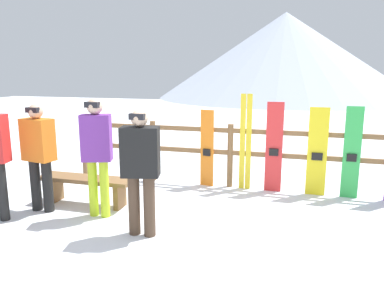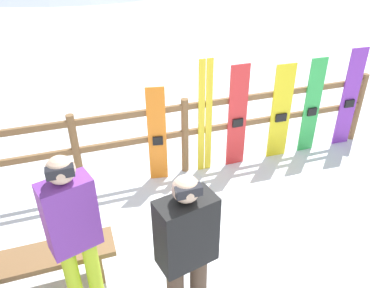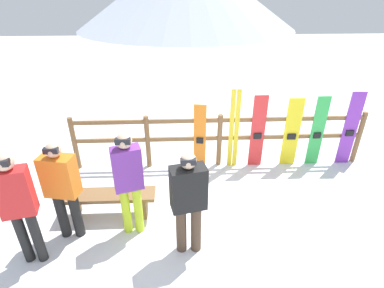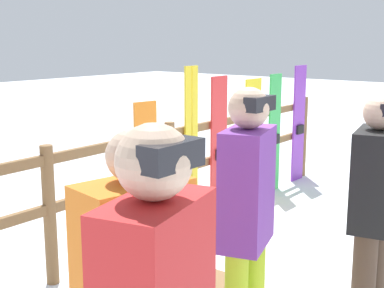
# 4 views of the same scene
# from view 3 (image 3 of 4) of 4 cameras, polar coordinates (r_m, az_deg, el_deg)

# --- Properties ---
(ground_plane) EXTENTS (40.00, 40.00, 0.00)m
(ground_plane) POSITION_cam_3_polar(r_m,az_deg,el_deg) (4.81, 8.10, -16.52)
(ground_plane) COLOR white
(fence) EXTENTS (5.88, 0.10, 1.12)m
(fence) POSITION_cam_3_polar(r_m,az_deg,el_deg) (6.03, 5.29, 1.63)
(fence) COLOR brown
(fence) RESTS_ON ground
(bench) EXTENTS (1.47, 0.36, 0.43)m
(bench) POSITION_cam_3_polar(r_m,az_deg,el_deg) (5.04, -15.51, -10.05)
(bench) COLOR brown
(bench) RESTS_ON ground
(person_black) EXTENTS (0.50, 0.34, 1.58)m
(person_black) POSITION_cam_3_polar(r_m,az_deg,el_deg) (3.94, -0.68, -10.32)
(person_black) COLOR #4C3828
(person_black) RESTS_ON ground
(person_purple) EXTENTS (0.44, 0.33, 1.67)m
(person_purple) POSITION_cam_3_polar(r_m,az_deg,el_deg) (4.28, -12.05, -6.27)
(person_purple) COLOR #B7D826
(person_purple) RESTS_ON ground
(person_red) EXTENTS (0.43, 0.30, 1.69)m
(person_red) POSITION_cam_3_polar(r_m,az_deg,el_deg) (4.31, -30.26, -9.55)
(person_red) COLOR black
(person_red) RESTS_ON ground
(person_orange) EXTENTS (0.49, 0.33, 1.57)m
(person_orange) POSITION_cam_3_polar(r_m,az_deg,el_deg) (4.54, -23.53, -7.30)
(person_orange) COLOR black
(person_orange) RESTS_ON ground
(snowboard_orange) EXTENTS (0.24, 0.09, 1.36)m
(snowboard_orange) POSITION_cam_3_polar(r_m,az_deg,el_deg) (5.94, 1.50, 1.33)
(snowboard_orange) COLOR orange
(snowboard_orange) RESTS_ON ground
(ski_pair_yellow) EXTENTS (0.19, 0.02, 1.65)m
(ski_pair_yellow) POSITION_cam_3_polar(r_m,az_deg,el_deg) (5.96, 7.99, 2.74)
(ski_pair_yellow) COLOR yellow
(ski_pair_yellow) RESTS_ON ground
(snowboard_red) EXTENTS (0.28, 0.06, 1.52)m
(snowboard_red) POSITION_cam_3_polar(r_m,az_deg,el_deg) (6.09, 12.41, 2.22)
(snowboard_red) COLOR red
(snowboard_red) RESTS_ON ground
(snowboard_yellow) EXTENTS (0.31, 0.06, 1.46)m
(snowboard_yellow) POSITION_cam_3_polar(r_m,az_deg,el_deg) (6.31, 18.45, 2.00)
(snowboard_yellow) COLOR yellow
(snowboard_yellow) RESTS_ON ground
(snowboard_green) EXTENTS (0.26, 0.05, 1.49)m
(snowboard_green) POSITION_cam_3_polar(r_m,az_deg,el_deg) (6.51, 22.77, 2.15)
(snowboard_green) COLOR green
(snowboard_green) RESTS_ON ground
(snowboard_purple) EXTENTS (0.28, 0.06, 1.56)m
(snowboard_purple) POSITION_cam_3_polar(r_m,az_deg,el_deg) (6.81, 27.89, 2.48)
(snowboard_purple) COLOR purple
(snowboard_purple) RESTS_ON ground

